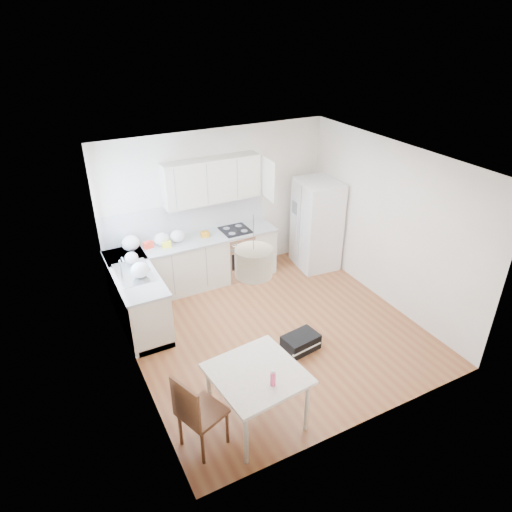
{
  "coord_description": "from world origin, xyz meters",
  "views": [
    {
      "loc": [
        -2.9,
        -4.97,
        4.42
      ],
      "look_at": [
        -0.11,
        0.4,
        1.14
      ],
      "focal_mm": 32.0,
      "sensor_mm": 36.0,
      "label": 1
    }
  ],
  "objects": [
    {
      "name": "floor",
      "position": [
        0.0,
        0.0,
        0.0
      ],
      "size": [
        4.2,
        4.2,
        0.0
      ],
      "primitive_type": "plane",
      "color": "brown",
      "rests_on": "ground"
    },
    {
      "name": "ceiling",
      "position": [
        0.0,
        0.0,
        2.7
      ],
      "size": [
        4.2,
        4.2,
        0.0
      ],
      "primitive_type": "plane",
      "rotation": [
        3.14,
        0.0,
        0.0
      ],
      "color": "white",
      "rests_on": "wall_back"
    },
    {
      "name": "wall_back",
      "position": [
        0.0,
        2.1,
        1.35
      ],
      "size": [
        4.2,
        0.0,
        4.2
      ],
      "primitive_type": "plane",
      "rotation": [
        1.57,
        0.0,
        0.0
      ],
      "color": "silver",
      "rests_on": "floor"
    },
    {
      "name": "wall_left",
      "position": [
        -2.1,
        0.0,
        1.35
      ],
      "size": [
        0.0,
        4.2,
        4.2
      ],
      "primitive_type": "plane",
      "rotation": [
        1.57,
        0.0,
        1.57
      ],
      "color": "silver",
      "rests_on": "floor"
    },
    {
      "name": "wall_right",
      "position": [
        2.1,
        0.0,
        1.35
      ],
      "size": [
        0.0,
        4.2,
        4.2
      ],
      "primitive_type": "plane",
      "rotation": [
        1.57,
        0.0,
        -1.57
      ],
      "color": "silver",
      "rests_on": "floor"
    },
    {
      "name": "window_glassblock",
      "position": [
        -2.09,
        1.15,
        1.75
      ],
      "size": [
        0.02,
        1.0,
        1.0
      ],
      "primitive_type": "cube",
      "color": "#BFE0F9",
      "rests_on": "wall_left"
    },
    {
      "name": "cabinets_back",
      "position": [
        -0.6,
        1.8,
        0.44
      ],
      "size": [
        3.0,
        0.6,
        0.88
      ],
      "primitive_type": "cube",
      "color": "beige",
      "rests_on": "floor"
    },
    {
      "name": "cabinets_left",
      "position": [
        -1.8,
        1.2,
        0.44
      ],
      "size": [
        0.6,
        1.8,
        0.88
      ],
      "primitive_type": "cube",
      "color": "beige",
      "rests_on": "floor"
    },
    {
      "name": "counter_back",
      "position": [
        -0.6,
        1.8,
        0.9
      ],
      "size": [
        3.02,
        0.64,
        0.04
      ],
      "primitive_type": "cube",
      "color": "#A6A8AA",
      "rests_on": "cabinets_back"
    },
    {
      "name": "counter_left",
      "position": [
        -1.8,
        1.2,
        0.9
      ],
      "size": [
        0.64,
        1.82,
        0.04
      ],
      "primitive_type": "cube",
      "color": "#A6A8AA",
      "rests_on": "cabinets_left"
    },
    {
      "name": "backsplash_back",
      "position": [
        -0.6,
        2.09,
        1.21
      ],
      "size": [
        3.0,
        0.01,
        0.58
      ],
      "primitive_type": "cube",
      "color": "white",
      "rests_on": "wall_back"
    },
    {
      "name": "backsplash_left",
      "position": [
        -2.09,
        1.2,
        1.21
      ],
      "size": [
        0.01,
        1.8,
        0.58
      ],
      "primitive_type": "cube",
      "color": "white",
      "rests_on": "wall_left"
    },
    {
      "name": "upper_cabinets",
      "position": [
        -0.15,
        1.94,
        1.88
      ],
      "size": [
        1.7,
        0.32,
        0.75
      ],
      "primitive_type": "cube",
      "color": "beige",
      "rests_on": "wall_back"
    },
    {
      "name": "range_oven",
      "position": [
        0.2,
        1.8,
        0.44
      ],
      "size": [
        0.5,
        0.61,
        0.88
      ],
      "primitive_type": null,
      "color": "#B1B3B6",
      "rests_on": "floor"
    },
    {
      "name": "sink",
      "position": [
        -1.8,
        1.15,
        0.92
      ],
      "size": [
        0.5,
        0.8,
        0.16
      ],
      "primitive_type": null,
      "color": "#B1B3B6",
      "rests_on": "counter_left"
    },
    {
      "name": "refrigerator",
      "position": [
        1.75,
        1.48,
        0.85
      ],
      "size": [
        0.9,
        0.93,
        1.7
      ],
      "primitive_type": null,
      "rotation": [
        0.0,
        0.0,
        -0.1
      ],
      "color": "white",
      "rests_on": "floor"
    },
    {
      "name": "dining_table",
      "position": [
        -1.08,
        -1.49,
        0.69
      ],
      "size": [
        1.09,
        1.09,
        0.78
      ],
      "rotation": [
        0.0,
        0.0,
        0.1
      ],
      "color": "beige",
      "rests_on": "floor"
    },
    {
      "name": "dining_chair",
      "position": [
        -1.76,
        -1.49,
        0.52
      ],
      "size": [
        0.57,
        0.57,
        1.05
      ],
      "primitive_type": null,
      "rotation": [
        0.0,
        0.0,
        0.36
      ],
      "color": "#482B15",
      "rests_on": "floor"
    },
    {
      "name": "drink_bottle",
      "position": [
        -1.01,
        -1.74,
        0.89
      ],
      "size": [
        0.07,
        0.07,
        0.21
      ],
      "primitive_type": "cylinder",
      "rotation": [
        0.0,
        0.0,
        0.12
      ],
      "color": "#F1436E",
      "rests_on": "dining_table"
    },
    {
      "name": "gym_bag",
      "position": [
        0.12,
        -0.59,
        0.12
      ],
      "size": [
        0.56,
        0.41,
        0.24
      ],
      "primitive_type": "cube",
      "rotation": [
        0.0,
        0.0,
        0.14
      ],
      "color": "black",
      "rests_on": "floor"
    },
    {
      "name": "pendant_lamp",
      "position": [
        -1.07,
        -1.4,
        2.18
      ],
      "size": [
        0.43,
        0.43,
        0.3
      ],
      "primitive_type": "cylinder",
      "rotation": [
        0.0,
        0.0,
        -0.12
      ],
      "color": "beige",
      "rests_on": "ceiling"
    },
    {
      "name": "grocery_bag_a",
      "position": [
        -1.65,
        1.9,
        1.05
      ],
      "size": [
        0.29,
        0.25,
        0.27
      ],
      "primitive_type": "ellipsoid",
      "color": "white",
      "rests_on": "counter_back"
    },
    {
      "name": "grocery_bag_b",
      "position": [
        -1.15,
        1.84,
        1.03
      ],
      "size": [
        0.25,
        0.21,
        0.23
      ],
      "primitive_type": "ellipsoid",
      "color": "white",
      "rests_on": "counter_back"
    },
    {
      "name": "grocery_bag_c",
      "position": [
        -0.87,
        1.84,
        1.03
      ],
      "size": [
        0.25,
        0.21,
        0.22
      ],
      "primitive_type": "ellipsoid",
      "color": "white",
      "rests_on": "counter_back"
    },
    {
      "name": "grocery_bag_d",
      "position": [
        -1.75,
        1.46,
        1.01
      ],
      "size": [
        0.21,
        0.18,
        0.19
      ],
      "primitive_type": "ellipsoid",
      "color": "white",
      "rests_on": "counter_back"
    },
    {
      "name": "grocery_bag_e",
      "position": [
        -1.74,
        0.97,
        1.04
      ],
      "size": [
        0.27,
        0.23,
        0.24
      ],
      "primitive_type": "ellipsoid",
      "color": "white",
      "rests_on": "counter_left"
    },
    {
      "name": "snack_orange",
      "position": [
        -0.38,
        1.8,
        0.97
      ],
      "size": [
        0.15,
        0.1,
        0.1
      ],
      "primitive_type": "cube",
      "rotation": [
        0.0,
        0.0,
        -0.09
      ],
      "color": "orange",
      "rests_on": "counter_back"
    },
    {
      "name": "snack_yellow",
      "position": [
        -1.1,
        1.74,
        0.97
      ],
      "size": [
        0.16,
        0.12,
        0.1
      ],
      "primitive_type": "cube",
      "rotation": [
        0.0,
        0.0,
        -0.2
      ],
      "color": "yellow",
      "rests_on": "counter_back"
    },
    {
      "name": "snack_red",
      "position": [
        -1.38,
        1.85,
        0.97
      ],
      "size": [
        0.18,
        0.13,
        0.11
      ],
      "primitive_type": "cube",
      "rotation": [
        0.0,
        0.0,
        0.24
      ],
      "color": "red",
      "rests_on": "counter_back"
    }
  ]
}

